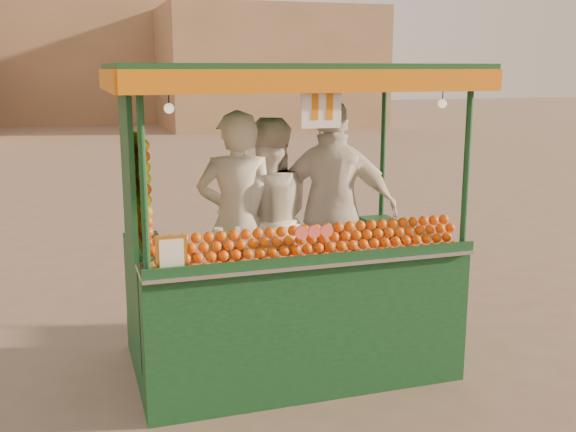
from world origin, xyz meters
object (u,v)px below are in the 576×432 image
object	(u,v)px
juice_cart	(283,276)
vendor_middle	(267,220)
vendor_left	(238,222)
vendor_right	(333,211)

from	to	relation	value
juice_cart	vendor_middle	world-z (taller)	juice_cart
juice_cart	vendor_left	xyz separation A→B (m)	(-0.29, 0.34, 0.40)
vendor_middle	vendor_right	bearing A→B (deg)	176.05
vendor_left	juice_cart	bearing A→B (deg)	144.94
juice_cart	vendor_right	bearing A→B (deg)	30.49
juice_cart	vendor_middle	bearing A→B (deg)	89.70
vendor_left	vendor_right	bearing A→B (deg)	-165.85
juice_cart	vendor_left	distance (m)	0.60
vendor_left	vendor_right	xyz separation A→B (m)	(0.86, 0.00, 0.03)
vendor_left	vendor_middle	world-z (taller)	vendor_left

